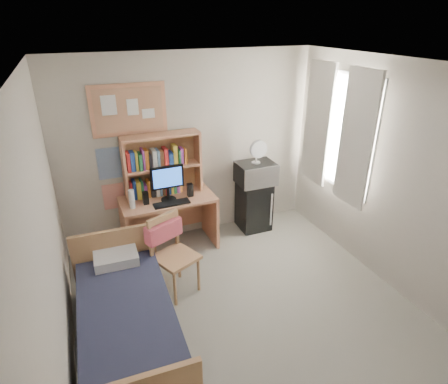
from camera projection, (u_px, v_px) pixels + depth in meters
name	position (u px, v px, depth m)	size (l,w,h in m)	color
floor	(255.00, 324.00, 3.99)	(3.60, 4.20, 0.02)	gray
ceiling	(267.00, 69.00, 2.88)	(3.60, 4.20, 0.02)	white
wall_back	(190.00, 149.00, 5.19)	(3.60, 0.04, 2.60)	beige
wall_left	(47.00, 261.00, 2.81)	(0.04, 4.20, 2.60)	beige
wall_right	(408.00, 186.00, 4.06)	(0.04, 4.20, 2.60)	beige
window_unit	(337.00, 131.00, 4.91)	(0.10, 1.40, 1.70)	white
curtain_left	(356.00, 140.00, 4.57)	(0.04, 0.55, 1.70)	silver
curtain_right	(317.00, 124.00, 5.24)	(0.04, 0.55, 1.70)	silver
bulletin_board	(129.00, 110.00, 4.64)	(0.94, 0.03, 0.64)	tan
poster_wave	(109.00, 163.00, 4.82)	(0.30, 0.01, 0.42)	#255396
poster_japan	(114.00, 196.00, 5.02)	(0.28, 0.01, 0.36)	red
desk	(169.00, 223.00, 5.15)	(1.24, 0.62, 0.78)	tan
desk_chair	(176.00, 257.00, 4.27)	(0.48, 0.48, 0.96)	tan
mini_fridge	(254.00, 205.00, 5.67)	(0.44, 0.44, 0.75)	black
bed	(128.00, 326.00, 3.62)	(0.90, 1.80, 0.50)	#1C1E32
hutch	(162.00, 165.00, 4.93)	(1.02, 0.26, 0.83)	tan
monitor	(168.00, 184.00, 4.83)	(0.43, 0.03, 0.46)	black
keyboard	(172.00, 203.00, 4.81)	(0.47, 0.15, 0.02)	black
speaker_left	(146.00, 198.00, 4.79)	(0.07, 0.07, 0.17)	black
speaker_right	(190.00, 190.00, 5.00)	(0.07, 0.07, 0.18)	black
water_bottle	(132.00, 199.00, 4.67)	(0.07, 0.07, 0.25)	silver
hoodie	(163.00, 231.00, 4.29)	(0.45, 0.14, 0.22)	#D35060
microwave	(256.00, 173.00, 5.43)	(0.54, 0.41, 0.31)	silver
desk_fan	(256.00, 153.00, 5.30)	(0.25, 0.25, 0.31)	silver
pillow	(116.00, 258.00, 4.13)	(0.47, 0.33, 0.11)	silver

